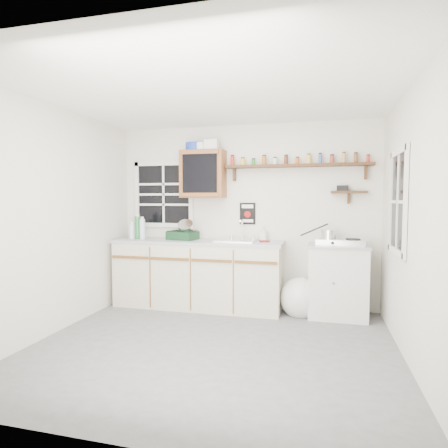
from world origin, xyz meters
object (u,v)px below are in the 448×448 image
at_px(main_cabinet, 198,274).
at_px(right_cabinet, 337,281).
at_px(dish_rack, 184,233).
at_px(hotplate, 341,242).
at_px(upper_cabinet, 203,174).
at_px(spice_shelf, 297,165).

xyz_separation_m(main_cabinet, right_cabinet, (1.83, 0.03, -0.01)).
xyz_separation_m(main_cabinet, dish_rack, (-0.22, 0.04, 0.55)).
relative_size(dish_rack, hotplate, 0.71).
distance_m(dish_rack, hotplate, 2.08).
xyz_separation_m(main_cabinet, upper_cabinet, (0.03, 0.14, 1.36)).
xyz_separation_m(spice_shelf, hotplate, (0.56, -0.21, -0.98)).
height_order(spice_shelf, dish_rack, spice_shelf).
bearing_deg(hotplate, dish_rack, -174.80).
xyz_separation_m(upper_cabinet, spice_shelf, (1.27, 0.07, 0.11)).
bearing_deg(dish_rack, right_cabinet, 12.44).
distance_m(upper_cabinet, dish_rack, 0.86).
relative_size(spice_shelf, dish_rack, 4.41).
distance_m(right_cabinet, spice_shelf, 1.58).
height_order(right_cabinet, spice_shelf, spice_shelf).
bearing_deg(right_cabinet, main_cabinet, -179.21).
xyz_separation_m(main_cabinet, hotplate, (1.87, 0.01, 0.49)).
distance_m(main_cabinet, upper_cabinet, 1.37).
relative_size(main_cabinet, right_cabinet, 2.54).
bearing_deg(main_cabinet, upper_cabinet, 76.32).
bearing_deg(spice_shelf, hotplate, -20.20).
height_order(upper_cabinet, hotplate, upper_cabinet).
xyz_separation_m(upper_cabinet, hotplate, (1.83, -0.14, -0.88)).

